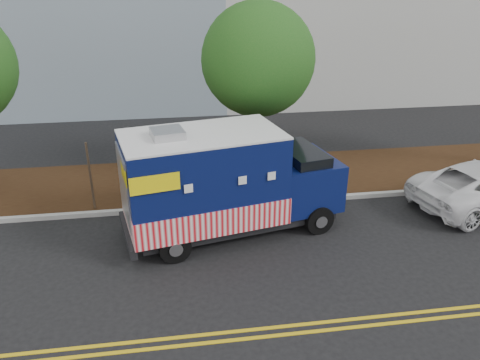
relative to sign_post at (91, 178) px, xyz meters
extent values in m
plane|color=black|center=(3.57, -1.64, -1.20)|extent=(120.00, 120.00, 0.00)
cube|color=#9E9E99|center=(3.57, -0.24, -1.12)|extent=(120.00, 0.18, 0.15)
cube|color=black|center=(3.57, 1.86, -1.12)|extent=(120.00, 4.00, 0.15)
cube|color=gold|center=(3.57, -6.09, -1.19)|extent=(120.00, 0.10, 0.01)
cube|color=gold|center=(3.57, -6.34, -1.19)|extent=(120.00, 0.10, 0.01)
cylinder|color=#38281C|center=(5.63, 1.88, 0.52)|extent=(0.26, 0.26, 3.44)
sphere|color=#195718|center=(5.63, 1.88, 3.21)|extent=(3.86, 3.86, 3.86)
cube|color=#473828|center=(0.00, 0.00, 0.00)|extent=(0.06, 0.06, 2.40)
cube|color=black|center=(4.31, -1.72, -0.77)|extent=(6.06, 3.10, 0.29)
cube|color=#0A1447|center=(3.40, -1.91, 0.66)|extent=(4.73, 3.21, 2.48)
cube|color=red|center=(3.40, -1.91, -0.22)|extent=(4.78, 3.28, 0.77)
cube|color=white|center=(3.40, -1.91, 1.92)|extent=(4.73, 3.21, 0.06)
cube|color=#B7B7BA|center=(2.49, -2.10, 2.05)|extent=(0.98, 0.98, 0.23)
cube|color=#0A1447|center=(6.44, -1.28, 0.09)|extent=(2.27, 2.55, 1.45)
cube|color=black|center=(6.39, -1.29, 0.78)|extent=(1.42, 2.18, 0.67)
cube|color=black|center=(7.37, -1.08, -0.39)|extent=(0.50, 2.04, 0.31)
cube|color=black|center=(1.23, -2.36, -0.74)|extent=(0.66, 2.31, 0.29)
cube|color=#B7B7BA|center=(1.26, -2.35, 0.71)|extent=(0.42, 1.83, 1.96)
cube|color=#B7B7BA|center=(3.46, -0.64, 0.71)|extent=(1.83, 0.42, 1.14)
cube|color=yellow|center=(2.14, -3.42, 1.23)|extent=(1.22, 0.27, 0.46)
cube|color=yellow|center=(1.64, -1.02, 1.23)|extent=(1.22, 0.27, 0.46)
cylinder|color=black|center=(6.75, -2.29, -0.77)|extent=(0.91, 0.46, 0.87)
cylinder|color=black|center=(6.32, -0.22, -0.77)|extent=(0.91, 0.46, 0.87)
cylinder|color=black|center=(2.51, -3.17, -0.77)|extent=(0.91, 0.46, 0.87)
cylinder|color=black|center=(2.08, -1.11, -0.77)|extent=(0.91, 0.46, 0.87)
camera|label=1|loc=(2.67, -13.91, 5.97)|focal=35.00mm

